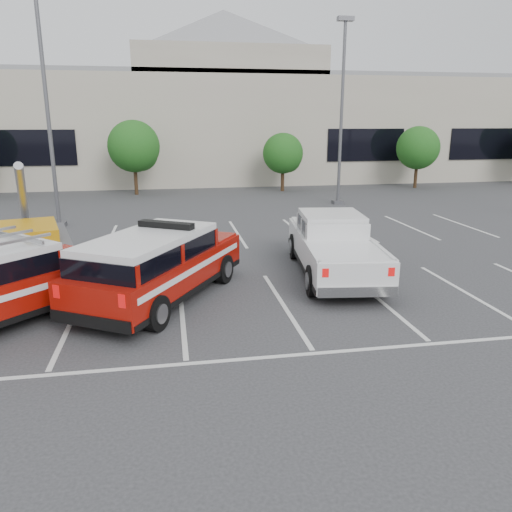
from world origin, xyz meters
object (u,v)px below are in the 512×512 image
(tree_mid_left, at_px, (135,148))
(tree_mid_right, at_px, (284,155))
(tree_right, at_px, (419,149))
(white_pickup, at_px, (333,251))
(convention_building, at_px, (202,121))
(utility_rig, at_px, (25,253))
(light_pole_mid, at_px, (342,113))
(fire_chief_suv, at_px, (159,270))
(light_pole_left, at_px, (48,111))

(tree_mid_left, bearing_deg, tree_mid_right, -0.00)
(tree_right, height_order, white_pickup, tree_right)
(convention_building, bearing_deg, utility_rig, -105.43)
(light_pole_mid, distance_m, utility_rig, 19.24)
(convention_building, bearing_deg, fire_chief_suv, -96.37)
(fire_chief_suv, bearing_deg, light_pole_left, 143.97)
(tree_mid_right, distance_m, utility_rig, 21.95)
(tree_mid_right, xyz_separation_m, fire_chief_suv, (-8.35, -21.00, -1.64))
(tree_right, relative_size, utility_rig, 0.92)
(light_pole_left, relative_size, fire_chief_suv, 1.63)
(tree_mid_left, bearing_deg, light_pole_mid, -26.92)
(fire_chief_suv, xyz_separation_m, white_pickup, (5.46, 1.51, -0.10))
(convention_building, height_order, tree_right, convention_building)
(white_pickup, bearing_deg, tree_right, 63.55)
(tree_mid_right, distance_m, light_pole_left, 16.72)
(convention_building, bearing_deg, light_pole_mid, -66.74)
(tree_mid_left, relative_size, fire_chief_suv, 0.77)
(tree_mid_right, distance_m, white_pickup, 19.79)
(white_pickup, relative_size, utility_rig, 1.34)
(convention_building, xyz_separation_m, light_pole_left, (-8.18, -19.86, 0.47))
(white_pickup, bearing_deg, fire_chief_suv, -157.54)
(convention_building, bearing_deg, tree_right, -33.37)
(light_pole_mid, bearing_deg, white_pickup, -109.65)
(tree_mid_left, xyz_separation_m, tree_right, (20.00, -0.00, -0.27))
(convention_building, distance_m, light_pole_mid, 17.27)
(light_pole_left, distance_m, light_pole_mid, 15.52)
(tree_mid_left, bearing_deg, light_pole_left, -107.10)
(fire_chief_suv, bearing_deg, white_pickup, 46.00)
(tree_right, xyz_separation_m, fire_chief_suv, (-18.35, -21.00, -1.91))
(light_pole_mid, bearing_deg, tree_mid_right, 107.52)
(tree_mid_right, relative_size, utility_rig, 0.84)
(convention_building, relative_size, tree_mid_left, 12.38)
(fire_chief_suv, distance_m, white_pickup, 5.66)
(tree_right, bearing_deg, light_pole_left, -156.49)
(white_pickup, xyz_separation_m, utility_rig, (-9.67, 1.58, -0.03))
(convention_building, bearing_deg, white_pickup, -86.07)
(tree_mid_left, height_order, utility_rig, tree_mid_left)
(tree_mid_left, distance_m, fire_chief_suv, 21.18)
(light_pole_left, relative_size, white_pickup, 1.60)
(tree_mid_right, bearing_deg, light_pole_left, -142.50)
(convention_building, relative_size, tree_mid_right, 15.04)
(tree_mid_left, relative_size, tree_mid_right, 1.21)
(tree_mid_right, relative_size, light_pole_mid, 0.39)
(tree_mid_left, bearing_deg, fire_chief_suv, -85.52)
(convention_building, relative_size, tree_right, 13.58)
(light_pole_left, relative_size, utility_rig, 2.14)
(tree_mid_left, xyz_separation_m, fire_chief_suv, (1.65, -21.00, -2.18))
(convention_building, xyz_separation_m, tree_mid_left, (-5.09, -9.82, -1.68))
(tree_mid_left, relative_size, white_pickup, 0.75)
(utility_rig, bearing_deg, white_pickup, -24.07)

